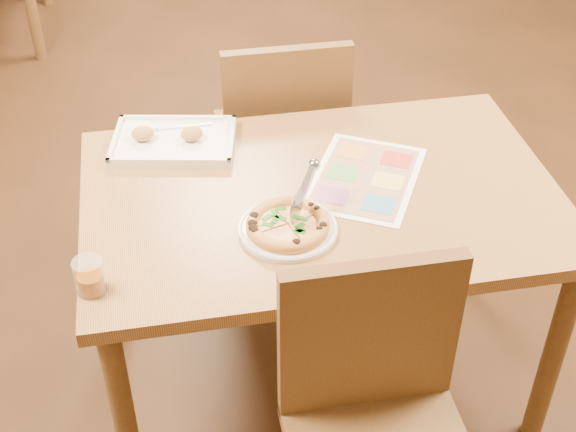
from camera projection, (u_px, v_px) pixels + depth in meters
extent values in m
plane|color=#351C0E|center=(316.00, 367.00, 2.63)|extent=(7.00, 7.00, 0.00)
cube|color=olive|center=(321.00, 197.00, 2.20)|extent=(1.30, 0.85, 0.04)
cylinder|color=brown|center=(124.00, 418.00, 2.06)|extent=(0.06, 0.06, 0.68)
cylinder|color=brown|center=(119.00, 239.00, 2.62)|extent=(0.06, 0.06, 0.68)
cylinder|color=brown|center=(553.00, 355.00, 2.23)|extent=(0.06, 0.06, 0.68)
cylinder|color=brown|center=(461.00, 200.00, 2.79)|extent=(0.06, 0.06, 0.68)
cube|color=brown|center=(369.00, 338.00, 1.82)|extent=(0.42, 0.04, 0.45)
cube|color=brown|center=(278.00, 139.00, 2.90)|extent=(0.42, 0.42, 0.04)
cube|color=brown|center=(288.00, 111.00, 2.61)|extent=(0.42, 0.04, 0.45)
cylinder|color=white|center=(288.00, 229.00, 2.05)|extent=(0.31, 0.31, 0.01)
cylinder|color=#E5954E|center=(288.00, 227.00, 2.04)|extent=(0.21, 0.21, 0.01)
cylinder|color=#F1D683|center=(288.00, 225.00, 2.04)|extent=(0.17, 0.17, 0.01)
torus|color=#E5954E|center=(288.00, 224.00, 2.03)|extent=(0.22, 0.22, 0.03)
cylinder|color=silver|center=(297.00, 207.00, 2.01)|extent=(0.05, 0.08, 0.09)
cube|color=silver|center=(306.00, 186.00, 2.04)|extent=(0.09, 0.12, 0.07)
cube|color=white|center=(174.00, 143.00, 2.36)|extent=(0.39, 0.31, 0.02)
cube|color=silver|center=(173.00, 139.00, 2.36)|extent=(0.18, 0.01, 0.00)
ellipsoid|color=#C98748|center=(143.00, 134.00, 2.34)|extent=(0.07, 0.05, 0.04)
ellipsoid|color=#C98748|center=(192.00, 134.00, 2.34)|extent=(0.07, 0.05, 0.04)
cylinder|color=#86420A|center=(91.00, 283.00, 1.87)|extent=(0.06, 0.06, 0.05)
cylinder|color=white|center=(90.00, 276.00, 1.85)|extent=(0.07, 0.07, 0.09)
cube|color=white|center=(365.00, 177.00, 2.24)|extent=(0.43, 0.48, 0.00)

